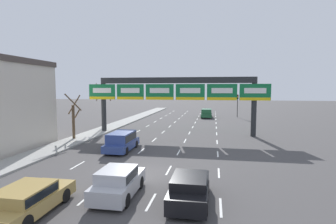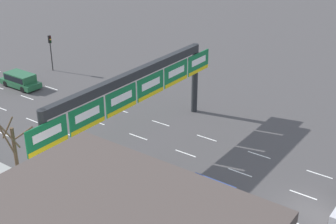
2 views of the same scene
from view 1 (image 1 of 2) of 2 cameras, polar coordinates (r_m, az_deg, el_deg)
ground_plane at (r=17.39m, az=-5.93°, el=-13.20°), size 220.00×220.00×0.00m
sidewalk_left at (r=21.97m, az=-31.32°, el=-9.81°), size 2.80×110.00×0.15m
lane_dashes at (r=30.22m, az=1.12°, el=-5.27°), size 10.02×67.00×0.01m
sign_gantry at (r=31.12m, az=1.54°, el=4.68°), size 21.54×0.70×6.78m
car_black at (r=13.09m, az=4.75°, el=-16.07°), size 1.80×4.22×1.36m
suv_green at (r=50.01m, az=8.38°, el=-0.15°), size 1.99×4.88×1.61m
car_gold at (r=13.37m, az=-28.25°, el=-16.34°), size 1.95×4.45×1.30m
suv_blue at (r=23.51m, az=-10.05°, el=-6.09°), size 1.93×4.59×1.64m
car_silver at (r=13.90m, az=-10.79°, el=-14.63°), size 1.80×3.93×1.48m
traffic_light_near_gantry at (r=51.37m, az=14.90°, el=2.33°), size 0.30×0.35×4.32m
tree_bare_closest at (r=29.51m, az=-19.84°, el=-1.18°), size 2.02×2.03×4.82m
tree_bare_second at (r=35.97m, az=-14.12°, el=1.53°), size 2.10×2.08×6.00m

